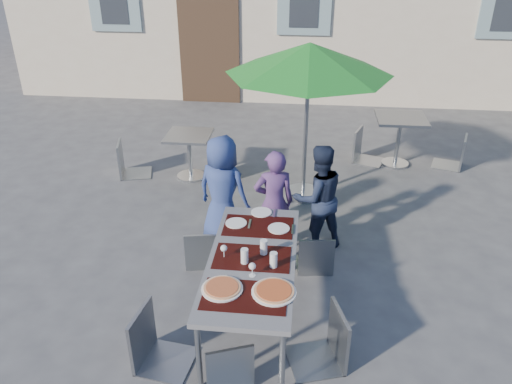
# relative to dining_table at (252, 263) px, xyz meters

# --- Properties ---
(ground) EXTENTS (90.00, 90.00, 0.00)m
(ground) POSITION_rel_dining_table_xyz_m (0.27, -0.47, -0.70)
(ground) COLOR #464649
(ground) RESTS_ON ground
(dining_table) EXTENTS (0.80, 1.85, 0.76)m
(dining_table) POSITION_rel_dining_table_xyz_m (0.00, 0.00, 0.00)
(dining_table) COLOR #4B4B50
(dining_table) RESTS_ON ground
(pizza_near_left) EXTENTS (0.35, 0.35, 0.03)m
(pizza_near_left) POSITION_rel_dining_table_xyz_m (-0.20, -0.49, 0.07)
(pizza_near_left) COLOR white
(pizza_near_left) RESTS_ON dining_table
(pizza_near_right) EXTENTS (0.38, 0.38, 0.03)m
(pizza_near_right) POSITION_rel_dining_table_xyz_m (0.24, -0.48, 0.07)
(pizza_near_right) COLOR white
(pizza_near_right) RESTS_ON dining_table
(glassware) EXTENTS (0.53, 0.40, 0.15)m
(glassware) POSITION_rel_dining_table_xyz_m (0.04, -0.07, 0.13)
(glassware) COLOR silver
(glassware) RESTS_ON dining_table
(place_settings) EXTENTS (0.70, 0.53, 0.01)m
(place_settings) POSITION_rel_dining_table_xyz_m (-0.00, 0.64, 0.06)
(place_settings) COLOR white
(place_settings) RESTS_ON dining_table
(child_0) EXTENTS (0.78, 0.64, 1.37)m
(child_0) POSITION_rel_dining_table_xyz_m (-0.52, 1.42, -0.01)
(child_0) COLOR navy
(child_0) RESTS_ON ground
(child_1) EXTENTS (0.53, 0.41, 1.29)m
(child_1) POSITION_rel_dining_table_xyz_m (0.11, 1.26, -0.05)
(child_1) COLOR #54346B
(child_1) RESTS_ON ground
(child_2) EXTENTS (0.73, 0.60, 1.31)m
(child_2) POSITION_rel_dining_table_xyz_m (0.61, 1.43, -0.04)
(child_2) COLOR #1B243D
(child_2) RESTS_ON ground
(chair_0) EXTENTS (0.46, 0.46, 0.88)m
(chair_0) POSITION_rel_dining_table_xyz_m (-0.67, 0.86, -0.18)
(chair_0) COLOR gray
(chair_0) RESTS_ON ground
(chair_1) EXTENTS (0.56, 0.56, 1.04)m
(chair_1) POSITION_rel_dining_table_xyz_m (0.11, 0.92, -0.08)
(chair_1) COLOR #93999E
(chair_1) RESTS_ON ground
(chair_2) EXTENTS (0.44, 0.44, 0.89)m
(chair_2) POSITION_rel_dining_table_xyz_m (0.61, 0.89, -0.18)
(chair_2) COLOR gray
(chair_2) RESTS_ON ground
(chair_3) EXTENTS (0.51, 0.51, 1.02)m
(chair_3) POSITION_rel_dining_table_xyz_m (-0.80, -0.61, -0.09)
(chair_3) COLOR gray
(chair_3) RESTS_ON ground
(chair_4) EXTENTS (0.56, 0.56, 1.01)m
(chair_4) POSITION_rel_dining_table_xyz_m (0.71, -0.44, -0.10)
(chair_4) COLOR gray
(chair_4) RESTS_ON ground
(chair_5) EXTENTS (0.51, 0.52, 0.90)m
(chair_5) POSITION_rel_dining_table_xyz_m (-0.05, -0.97, -0.17)
(chair_5) COLOR gray
(chair_5) RESTS_ON ground
(patio_umbrella) EXTENTS (2.18, 2.18, 2.19)m
(patio_umbrella) POSITION_rel_dining_table_xyz_m (0.43, 2.67, 1.27)
(patio_umbrella) COLOR #B8BCC1
(patio_umbrella) RESTS_ON ground
(cafe_table_0) EXTENTS (0.67, 0.67, 0.71)m
(cafe_table_0) POSITION_rel_dining_table_xyz_m (-1.32, 3.12, -0.22)
(cafe_table_0) COLOR #B8BCC1
(cafe_table_0) RESTS_ON ground
(bg_chair_l_0) EXTENTS (0.56, 0.56, 1.03)m
(bg_chair_l_0) POSITION_rel_dining_table_xyz_m (-2.32, 3.11, -0.09)
(bg_chair_l_0) COLOR gray
(bg_chair_l_0) RESTS_ON ground
(bg_chair_r_0) EXTENTS (0.57, 0.57, 0.98)m
(bg_chair_r_0) POSITION_rel_dining_table_xyz_m (-0.86, 3.18, -0.12)
(bg_chair_r_0) COLOR gray
(bg_chair_r_0) RESTS_ON ground
(cafe_table_1) EXTENTS (0.77, 0.77, 0.83)m
(cafe_table_1) POSITION_rel_dining_table_xyz_m (1.91, 3.94, -0.10)
(cafe_table_1) COLOR #B8BCC1
(cafe_table_1) RESTS_ON ground
(bg_chair_l_1) EXTENTS (0.59, 0.58, 1.03)m
(bg_chair_l_1) POSITION_rel_dining_table_xyz_m (1.40, 4.07, -0.09)
(bg_chair_l_1) COLOR #92969E
(bg_chair_l_1) RESTS_ON ground
(bg_chair_r_1) EXTENTS (0.56, 0.56, 1.00)m
(bg_chair_r_1) POSITION_rel_dining_table_xyz_m (2.86, 3.96, -0.11)
(bg_chair_r_1) COLOR gray
(bg_chair_r_1) RESTS_ON ground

